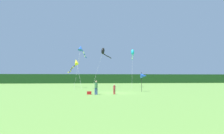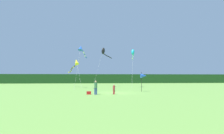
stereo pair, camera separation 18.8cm
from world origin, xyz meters
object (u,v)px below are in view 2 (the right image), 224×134
cooler_box (89,93)px  banner_flag_pole (144,76)px  kite_cyan (133,53)px  kite_yellow (75,64)px  kite_black (104,52)px  kite_blue (81,49)px  person_adult (96,87)px  person_child (114,89)px

cooler_box → banner_flag_pole: bearing=25.0°
banner_flag_pole → kite_cyan: bearing=86.1°
kite_yellow → kite_black: size_ratio=1.06×
kite_blue → kite_yellow: bearing=112.8°
kite_black → kite_cyan: 7.25m
cooler_box → kite_yellow: size_ratio=0.06×
person_adult → cooler_box: person_adult is taller
banner_flag_pole → kite_cyan: 12.67m
cooler_box → kite_cyan: 19.24m
cooler_box → kite_cyan: bearing=59.7°
person_adult → banner_flag_pole: bearing=29.7°
cooler_box → kite_cyan: (8.98, 15.38, 7.29)m
cooler_box → kite_black: kite_black is taller
person_child → kite_blue: bearing=112.7°
cooler_box → banner_flag_pole: (8.19, 3.81, 2.19)m
person_adult → kite_blue: kite_blue is taller
kite_cyan → person_child: bearing=-110.3°
kite_yellow → kite_black: kite_black is taller
person_child → banner_flag_pole: bearing=38.9°
kite_yellow → kite_cyan: kite_cyan is taller
person_adult → cooler_box: 1.22m
person_child → banner_flag_pole: size_ratio=0.44×
person_adult → person_child: size_ratio=1.36×
kite_yellow → kite_blue: bearing=-67.2°
kite_blue → kite_cyan: bearing=18.0°
kite_yellow → cooler_box: bearing=-77.8°
kite_cyan → kite_yellow: bearing=179.8°
cooler_box → kite_yellow: 16.52m
person_adult → banner_flag_pole: 8.55m
kite_blue → kite_black: kite_black is taller
cooler_box → kite_blue: (-1.85, 11.85, 7.39)m
person_child → kite_blue: size_ratio=0.15×
banner_flag_pole → kite_yellow: bearing=134.8°
banner_flag_pole → kite_yellow: kite_yellow is taller
person_adult → kite_yellow: (-4.21, 15.80, 4.10)m
person_adult → kite_yellow: bearing=104.9°
banner_flag_pole → kite_yellow: 16.59m
banner_flag_pole → kite_blue: (-10.04, 8.04, 5.20)m
cooler_box → kite_blue: kite_blue is taller
person_child → kite_blue: (-5.05, 12.06, 6.87)m
kite_yellow → kite_cyan: bearing=-0.2°
cooler_box → kite_blue: 14.09m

